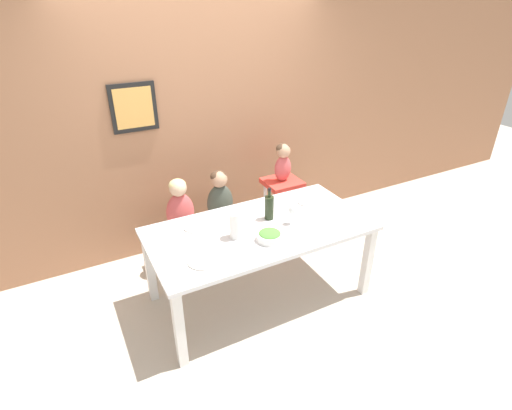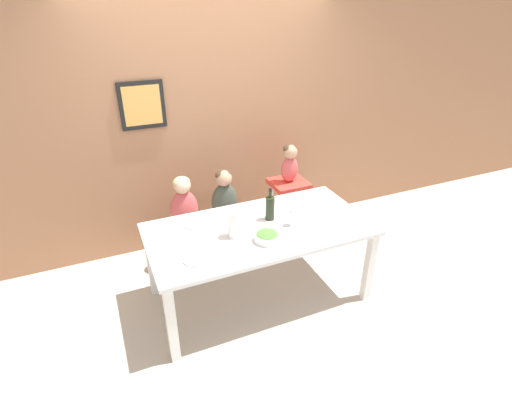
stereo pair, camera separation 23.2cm
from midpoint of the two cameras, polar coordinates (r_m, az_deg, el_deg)
ground_plane at (r=3.79m, az=2.22°, el=-12.73°), size 14.00×14.00×0.00m
wall_back at (r=4.13m, az=-4.69°, el=12.23°), size 10.00×0.09×2.70m
dining_table at (r=3.40m, az=2.43°, el=-4.47°), size 1.87×0.94×0.73m
chair_far_left at (r=3.97m, az=-8.23°, el=-4.01°), size 0.43×0.41×0.45m
chair_far_center at (r=4.07m, az=-2.74°, el=-2.84°), size 0.43×0.41×0.45m
chair_right_highchair at (r=4.24m, az=6.21°, el=1.41°), size 0.37×0.35×0.74m
person_child_left at (r=3.80m, az=-8.59°, el=0.34°), size 0.27×0.17×0.53m
person_child_center at (r=3.90m, az=-2.86°, el=1.45°), size 0.27×0.17×0.53m
person_baby_right at (r=4.08m, az=6.48°, el=6.26°), size 0.19×0.15×0.40m
wine_bottle at (r=3.43m, az=3.95°, el=-0.40°), size 0.08×0.08×0.29m
paper_towel_roll at (r=3.18m, az=-1.10°, el=-2.84°), size 0.10×0.10×0.22m
wine_glass_near at (r=3.35m, az=7.26°, el=-1.04°), size 0.07×0.07×0.18m
salad_bowl_large at (r=3.17m, az=3.70°, el=-4.52°), size 0.21×0.21×0.08m
dinner_plate_front_left at (r=2.99m, az=-6.19°, el=-7.68°), size 0.22×0.22×0.01m
dinner_plate_back_left at (r=3.41m, az=-6.52°, el=-2.78°), size 0.22×0.22×0.01m
dinner_plate_back_right at (r=3.78m, az=9.75°, el=0.24°), size 0.22×0.22×0.01m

